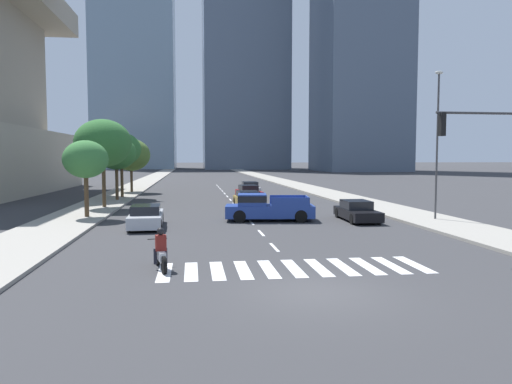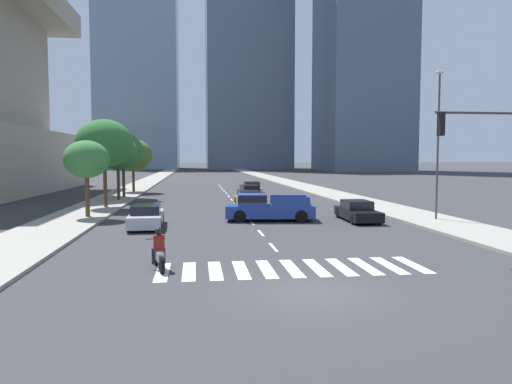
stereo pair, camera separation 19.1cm
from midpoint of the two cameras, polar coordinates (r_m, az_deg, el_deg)
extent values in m
plane|color=#333335|center=(14.21, 7.22, -11.85)|extent=(800.00, 800.00, 0.00)
cube|color=gray|center=(45.75, 11.23, -0.78)|extent=(4.00, 260.00, 0.15)
cube|color=gray|center=(44.05, -17.16, -1.07)|extent=(4.00, 260.00, 0.15)
cube|color=silver|center=(16.78, -10.81, -9.39)|extent=(0.45, 2.78, 0.01)
cube|color=silver|center=(16.75, -7.69, -9.38)|extent=(0.45, 2.78, 0.01)
cube|color=silver|center=(16.76, -4.57, -9.34)|extent=(0.45, 2.78, 0.01)
cube|color=silver|center=(16.83, -1.47, -9.28)|extent=(0.45, 2.78, 0.01)
cube|color=silver|center=(16.94, 1.60, -9.19)|extent=(0.45, 2.78, 0.01)
cube|color=silver|center=(17.10, 4.62, -9.08)|extent=(0.45, 2.78, 0.01)
cube|color=silver|center=(17.30, 7.58, -8.94)|extent=(0.45, 2.78, 0.01)
cube|color=silver|center=(17.55, 10.45, -8.79)|extent=(0.45, 2.78, 0.01)
cube|color=silver|center=(17.84, 13.24, -8.62)|extent=(0.45, 2.78, 0.01)
cube|color=silver|center=(18.17, 15.93, -8.44)|extent=(0.45, 2.78, 0.01)
cube|color=silver|center=(18.54, 18.51, -8.24)|extent=(0.45, 2.78, 0.01)
cube|color=silver|center=(20.94, 2.35, -6.62)|extent=(0.14, 2.00, 0.01)
cube|color=silver|center=(24.84, 0.81, -4.93)|extent=(0.14, 2.00, 0.01)
cube|color=silver|center=(28.76, -0.31, -3.69)|extent=(0.14, 2.00, 0.01)
cube|color=silver|center=(32.70, -1.16, -2.75)|extent=(0.14, 2.00, 0.01)
cube|color=silver|center=(36.66, -1.83, -2.01)|extent=(0.14, 2.00, 0.01)
cube|color=silver|center=(40.62, -2.36, -1.41)|extent=(0.14, 2.00, 0.01)
cube|color=silver|center=(44.59, -2.80, -0.93)|extent=(0.14, 2.00, 0.01)
cube|color=silver|center=(48.57, -3.17, -0.52)|extent=(0.14, 2.00, 0.01)
cube|color=silver|center=(52.55, -3.48, -0.17)|extent=(0.14, 2.00, 0.01)
cube|color=silver|center=(56.53, -3.75, 0.13)|extent=(0.14, 2.00, 0.01)
cube|color=silver|center=(60.51, -3.98, 0.39)|extent=(0.14, 2.00, 0.01)
cube|color=silver|center=(64.50, -4.19, 0.62)|extent=(0.14, 2.00, 0.01)
cube|color=silver|center=(68.49, -4.37, 0.82)|extent=(0.14, 2.00, 0.01)
cylinder|color=black|center=(17.89, -11.62, -7.59)|extent=(0.25, 0.61, 0.60)
cylinder|color=black|center=(16.47, -10.88, -8.59)|extent=(0.25, 0.61, 0.60)
cube|color=silver|center=(17.13, -11.27, -7.35)|extent=(0.47, 1.19, 0.32)
cylinder|color=#B2B2B7|center=(17.73, -11.59, -6.70)|extent=(0.13, 0.32, 0.67)
cylinder|color=black|center=(17.72, -11.63, -5.50)|extent=(0.69, 0.19, 0.04)
cube|color=maroon|center=(16.95, -11.24, -5.97)|extent=(0.40, 0.31, 0.55)
sphere|color=black|center=(16.89, -11.26, -4.62)|extent=(0.26, 0.26, 0.26)
cylinder|color=black|center=(17.12, -11.87, -7.54)|extent=(0.14, 0.14, 0.55)
cylinder|color=black|center=(17.17, -10.67, -7.49)|extent=(0.14, 0.14, 0.55)
cube|color=navy|center=(29.66, 1.87, -2.30)|extent=(5.66, 2.69, 0.75)
cube|color=navy|center=(29.56, -0.24, -0.91)|extent=(1.96, 2.09, 0.70)
cube|color=black|center=(29.56, -0.24, -0.75)|extent=(1.98, 2.13, 0.39)
cube|color=navy|center=(28.69, 4.35, -1.22)|extent=(2.28, 0.35, 0.55)
cube|color=navy|center=(30.64, 4.04, -0.88)|extent=(2.28, 0.35, 0.55)
cube|color=navy|center=(29.78, 6.39, -1.04)|extent=(0.32, 1.97, 0.55)
cylinder|color=black|center=(28.75, -1.76, -2.94)|extent=(0.79, 0.35, 0.76)
cylinder|color=black|center=(30.58, -1.68, -2.51)|extent=(0.79, 0.35, 0.76)
cylinder|color=black|center=(28.90, 5.62, -2.92)|extent=(0.79, 0.35, 0.76)
cylinder|color=black|center=(30.73, 5.26, -2.50)|extent=(0.79, 0.35, 0.76)
cube|color=#B7BABF|center=(51.00, -0.40, 0.26)|extent=(1.81, 4.56, 0.66)
cube|color=black|center=(51.19, -0.43, 0.94)|extent=(1.59, 2.05, 0.53)
cylinder|color=black|center=(49.58, 0.74, -0.05)|extent=(0.22, 0.64, 0.64)
cylinder|color=black|center=(49.39, -1.13, -0.07)|extent=(0.22, 0.64, 0.64)
cylinder|color=black|center=(52.65, 0.28, 0.19)|extent=(0.22, 0.64, 0.64)
cylinder|color=black|center=(52.46, -1.48, 0.18)|extent=(0.22, 0.64, 0.64)
cube|color=#B7BABF|center=(27.51, -12.80, -3.14)|extent=(1.90, 4.75, 0.65)
cube|color=black|center=(27.21, -12.85, -2.03)|extent=(1.61, 2.16, 0.47)
cylinder|color=black|center=(29.17, -14.14, -3.08)|extent=(0.24, 0.65, 0.64)
cylinder|color=black|center=(29.07, -11.03, -3.05)|extent=(0.24, 0.65, 0.64)
cylinder|color=black|center=(26.02, -14.78, -3.95)|extent=(0.24, 0.65, 0.64)
cylinder|color=black|center=(25.90, -11.28, -3.92)|extent=(0.24, 0.65, 0.64)
cube|color=#B28E38|center=(38.12, -0.65, -1.07)|extent=(2.10, 4.72, 0.61)
cube|color=black|center=(38.30, -0.71, -0.23)|extent=(1.74, 2.17, 0.48)
cylinder|color=black|center=(36.75, 1.05, -1.50)|extent=(0.26, 0.65, 0.64)
cylinder|color=black|center=(36.45, -1.53, -1.54)|extent=(0.26, 0.65, 0.64)
cylinder|color=black|center=(39.82, 0.14, -1.06)|extent=(0.26, 0.65, 0.64)
cylinder|color=black|center=(39.55, -2.23, -1.10)|extent=(0.26, 0.65, 0.64)
cube|color=black|center=(30.26, 12.26, -2.56)|extent=(1.88, 4.71, 0.57)
cube|color=black|center=(30.42, 12.14, -1.48)|extent=(1.60, 2.14, 0.52)
cylinder|color=black|center=(29.04, 14.70, -3.12)|extent=(0.24, 0.65, 0.64)
cylinder|color=black|center=(28.53, 11.72, -3.20)|extent=(0.24, 0.65, 0.64)
cylinder|color=black|center=(32.01, 12.73, -2.42)|extent=(0.24, 0.65, 0.64)
cylinder|color=black|center=(31.55, 10.00, -2.48)|extent=(0.24, 0.65, 0.64)
cube|color=maroon|center=(45.40, -0.57, -0.22)|extent=(2.19, 4.93, 0.65)
cube|color=black|center=(45.60, -0.64, 0.52)|extent=(1.75, 2.28, 0.50)
cylinder|color=black|center=(44.00, 0.88, -0.57)|extent=(0.27, 0.66, 0.64)
cylinder|color=black|center=(43.66, -1.19, -0.61)|extent=(0.27, 0.66, 0.64)
cylinder|color=black|center=(47.17, -0.01, -0.26)|extent=(0.27, 0.66, 0.64)
cylinder|color=black|center=(46.86, -1.94, -0.29)|extent=(0.27, 0.66, 0.64)
cylinder|color=#333335|center=(20.93, 26.19, 8.48)|extent=(4.31, 0.10, 0.10)
cube|color=black|center=(19.92, 21.53, 7.56)|extent=(0.20, 0.28, 0.90)
sphere|color=red|center=(19.94, 21.56, 8.42)|extent=(0.18, 0.18, 0.18)
sphere|color=orange|center=(19.92, 21.53, 7.56)|extent=(0.18, 0.18, 0.18)
sphere|color=green|center=(19.90, 21.51, 6.70)|extent=(0.18, 0.18, 0.18)
cylinder|color=#3F3F42|center=(31.20, 21.11, 5.02)|extent=(0.12, 0.12, 8.81)
ellipsoid|color=beige|center=(31.62, 21.33, 13.21)|extent=(0.50, 0.24, 0.20)
cylinder|color=#4C3823|center=(32.30, -19.38, -0.54)|extent=(0.28, 0.28, 2.54)
ellipsoid|color=#387538|center=(32.21, -19.48, 3.72)|extent=(2.83, 2.83, 2.40)
cylinder|color=#4C3823|center=(38.30, -17.47, 0.66)|extent=(0.28, 0.28, 3.16)
ellipsoid|color=#2D662D|center=(38.26, -17.57, 5.59)|extent=(4.29, 4.29, 3.65)
cylinder|color=#4C3823|center=(44.56, -16.02, 0.91)|extent=(0.28, 0.28, 2.80)
ellipsoid|color=#2D662D|center=(44.50, -16.10, 4.52)|extent=(3.51, 3.51, 2.99)
cylinder|color=#4C3823|center=(47.69, -15.45, 1.31)|extent=(0.28, 0.28, 3.12)
ellipsoid|color=#2D662D|center=(47.65, -15.52, 4.97)|extent=(3.73, 3.73, 3.17)
cylinder|color=#4C3823|center=(54.96, -14.36, 1.32)|extent=(0.28, 0.28, 2.42)
ellipsoid|color=#426028|center=(54.90, -14.41, 4.33)|extent=(4.20, 4.20, 3.57)
cube|color=#7A93A8|center=(184.81, -13.88, 14.13)|extent=(28.41, 26.75, 73.00)
cube|color=slate|center=(180.91, -1.09, 19.94)|extent=(29.12, 29.67, 106.64)
camera|label=1|loc=(0.10, -89.79, 0.01)|focal=33.40mm
camera|label=2|loc=(0.10, 90.21, -0.01)|focal=33.40mm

